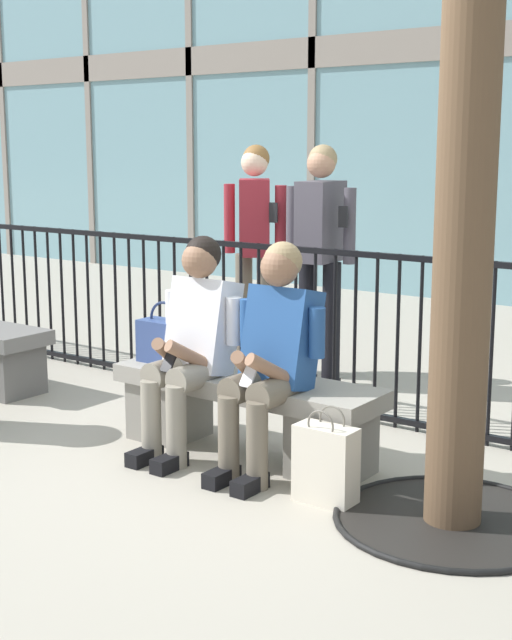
{
  "coord_description": "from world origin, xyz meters",
  "views": [
    {
      "loc": [
        2.9,
        -3.88,
        1.69
      ],
      "look_at": [
        0.0,
        0.1,
        0.75
      ],
      "focal_mm": 50.98,
      "sensor_mm": 36.0,
      "label": 1
    }
  ],
  "objects_px": {
    "seated_person_with_phone": "(193,339)",
    "bystander_further_back": "(255,241)",
    "bystander_at_railing": "(320,247)",
    "stone_bench": "(245,408)",
    "shopping_bag": "(326,464)",
    "seated_person_companion": "(272,351)",
    "handbag_on_bench": "(165,340)"
  },
  "relations": [
    {
      "from": "stone_bench",
      "to": "bystander_at_railing",
      "type": "xyz_separation_m",
      "value": [
        -0.47,
        1.52,
        0.73
      ]
    },
    {
      "from": "handbag_on_bench",
      "to": "bystander_at_railing",
      "type": "bearing_deg",
      "value": 85.98
    },
    {
      "from": "bystander_at_railing",
      "to": "bystander_further_back",
      "type": "relative_size",
      "value": 1.0
    },
    {
      "from": "shopping_bag",
      "to": "bystander_at_railing",
      "type": "distance_m",
      "value": 2.35
    },
    {
      "from": "handbag_on_bench",
      "to": "shopping_bag",
      "type": "xyz_separation_m",
      "value": [
        1.31,
        -0.32,
        -0.39
      ]
    },
    {
      "from": "handbag_on_bench",
      "to": "shopping_bag",
      "type": "relative_size",
      "value": 0.77
    },
    {
      "from": "shopping_bag",
      "to": "bystander_at_railing",
      "type": "height_order",
      "value": "bystander_at_railing"
    },
    {
      "from": "seated_person_companion",
      "to": "shopping_bag",
      "type": "distance_m",
      "value": 0.68
    },
    {
      "from": "seated_person_with_phone",
      "to": "handbag_on_bench",
      "type": "distance_m",
      "value": 0.34
    },
    {
      "from": "stone_bench",
      "to": "bystander_further_back",
      "type": "xyz_separation_m",
      "value": [
        -1.08,
        1.57,
        0.73
      ]
    },
    {
      "from": "stone_bench",
      "to": "shopping_bag",
      "type": "xyz_separation_m",
      "value": [
        0.73,
        -0.33,
        -0.08
      ]
    },
    {
      "from": "seated_person_with_phone",
      "to": "handbag_on_bench",
      "type": "height_order",
      "value": "seated_person_with_phone"
    },
    {
      "from": "seated_person_companion",
      "to": "bystander_further_back",
      "type": "distance_m",
      "value": 2.19
    },
    {
      "from": "handbag_on_bench",
      "to": "bystander_further_back",
      "type": "xyz_separation_m",
      "value": [
        -0.5,
        1.58,
        0.42
      ]
    },
    {
      "from": "bystander_at_railing",
      "to": "stone_bench",
      "type": "bearing_deg",
      "value": -72.68
    },
    {
      "from": "handbag_on_bench",
      "to": "bystander_at_railing",
      "type": "distance_m",
      "value": 1.59
    },
    {
      "from": "shopping_bag",
      "to": "seated_person_companion",
      "type": "bearing_deg",
      "value": 156.11
    },
    {
      "from": "bystander_further_back",
      "to": "bystander_at_railing",
      "type": "bearing_deg",
      "value": -4.76
    },
    {
      "from": "seated_person_companion",
      "to": "shopping_bag",
      "type": "relative_size",
      "value": 2.56
    },
    {
      "from": "bystander_at_railing",
      "to": "handbag_on_bench",
      "type": "bearing_deg",
      "value": -94.02
    },
    {
      "from": "bystander_further_back",
      "to": "stone_bench",
      "type": "bearing_deg",
      "value": -55.39
    },
    {
      "from": "seated_person_with_phone",
      "to": "bystander_further_back",
      "type": "xyz_separation_m",
      "value": [
        -0.81,
        1.7,
        0.35
      ]
    },
    {
      "from": "shopping_bag",
      "to": "bystander_at_railing",
      "type": "relative_size",
      "value": 0.28
    },
    {
      "from": "seated_person_with_phone",
      "to": "bystander_at_railing",
      "type": "height_order",
      "value": "bystander_at_railing"
    },
    {
      "from": "seated_person_with_phone",
      "to": "bystander_at_railing",
      "type": "bearing_deg",
      "value": 97.15
    },
    {
      "from": "handbag_on_bench",
      "to": "shopping_bag",
      "type": "height_order",
      "value": "handbag_on_bench"
    },
    {
      "from": "seated_person_with_phone",
      "to": "seated_person_companion",
      "type": "bearing_deg",
      "value": 0.0
    },
    {
      "from": "seated_person_with_phone",
      "to": "shopping_bag",
      "type": "distance_m",
      "value": 1.11
    },
    {
      "from": "stone_bench",
      "to": "shopping_bag",
      "type": "relative_size",
      "value": 3.38
    },
    {
      "from": "seated_person_companion",
      "to": "bystander_at_railing",
      "type": "bearing_deg",
      "value": 114.2
    },
    {
      "from": "seated_person_with_phone",
      "to": "bystander_further_back",
      "type": "distance_m",
      "value": 1.91
    },
    {
      "from": "seated_person_companion",
      "to": "handbag_on_bench",
      "type": "relative_size",
      "value": 3.34
    }
  ]
}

